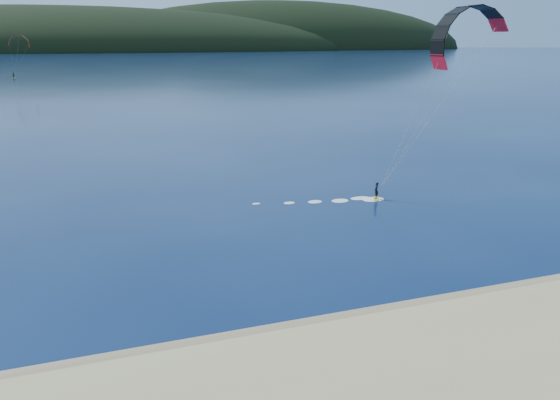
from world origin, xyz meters
name	(u,v)px	position (x,y,z in m)	size (l,w,h in m)	color
wet_sand	(260,342)	(0.00, 4.50, 0.05)	(220.00, 2.50, 0.10)	#907554
headland	(107,51)	(0.63, 745.28, 0.00)	(1200.00, 310.00, 140.00)	black
kitesurfer_near	(461,56)	(20.76, 19.51, 12.19)	(19.49, 6.36, 15.89)	yellow
kitesurfer_far	(19,45)	(-34.03, 197.49, 11.57)	(8.00, 5.41, 13.95)	yellow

